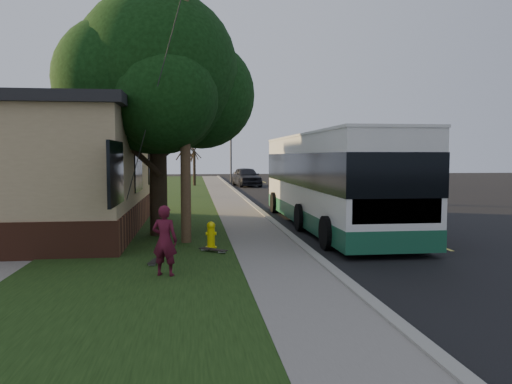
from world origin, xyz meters
TOP-DOWN VIEW (x-y plane):
  - ground at (0.00, 0.00)m, footprint 120.00×120.00m
  - road at (4.00, 10.00)m, footprint 8.00×80.00m
  - curb at (0.00, 10.00)m, footprint 0.25×80.00m
  - sidewalk at (-1.00, 10.00)m, footprint 2.00×80.00m
  - grass_verge at (-4.50, 10.00)m, footprint 5.00×80.00m
  - fire_hydrant at (-2.60, 0.00)m, footprint 0.32×0.32m
  - utility_pole at (-3.31, 0.99)m, footprint 2.86×3.21m
  - leafy_tree at (-4.17, 2.65)m, footprint 6.30×6.00m
  - bare_tree_near at (-3.50, 18.00)m, footprint 1.38×1.21m
  - bare_tree_far at (-3.00, 30.00)m, footprint 1.38×1.21m
  - traffic_signal at (0.50, 34.00)m, footprint 0.18×0.22m
  - transit_bus at (1.95, 4.23)m, footprint 2.91×12.62m
  - skateboarder at (-3.69, -3.12)m, footprint 0.64×0.51m
  - skateboard_main at (-4.01, -1.86)m, footprint 0.31×0.73m
  - skateboard_spare at (-2.57, -0.60)m, footprint 0.77×0.70m
  - distant_car at (1.50, 29.44)m, footprint 2.54×5.12m

SIDE VIEW (x-z plane):
  - ground at x=0.00m, z-range 0.00..0.00m
  - road at x=4.00m, z-range 0.00..0.01m
  - grass_verge at x=-4.50m, z-range 0.00..0.07m
  - sidewalk at x=-1.00m, z-range 0.00..0.08m
  - curb at x=0.00m, z-range 0.00..0.12m
  - skateboard_main at x=-4.01m, z-range 0.09..0.15m
  - skateboard_spare at x=-2.57m, z-range 0.09..0.17m
  - fire_hydrant at x=-2.60m, z-range 0.06..0.80m
  - skateboarder at x=-3.69m, z-range 0.07..1.59m
  - distant_car at x=1.50m, z-range 0.00..1.68m
  - transit_bus at x=1.95m, z-range 0.11..3.53m
  - bare_tree_far at x=-3.00m, z-range -0.01..4.02m
  - bare_tree_near at x=-3.50m, z-range 0.00..4.30m
  - traffic_signal at x=0.50m, z-range 0.41..5.91m
  - utility_pole at x=-3.31m, z-range 0.10..9.17m
  - leafy_tree at x=-4.17m, z-range 1.27..9.07m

